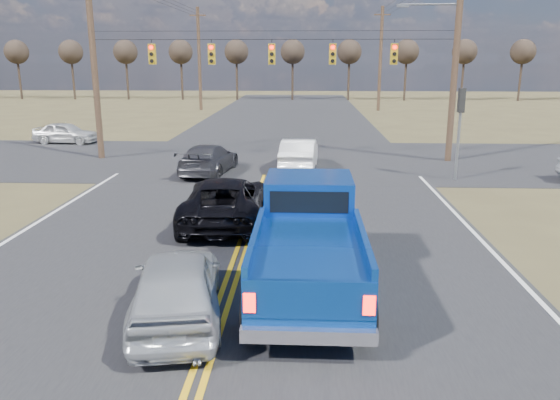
{
  "coord_description": "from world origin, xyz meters",
  "views": [
    {
      "loc": [
        1.71,
        -9.87,
        5.09
      ],
      "look_at": [
        1.07,
        3.92,
        1.5
      ],
      "focal_mm": 35.0,
      "sensor_mm": 36.0,
      "label": 1
    }
  ],
  "objects_px": {
    "dgrey_car_queue": "(209,159)",
    "cross_car_west": "(65,133)",
    "silver_suv": "(177,285)",
    "black_suv": "(225,200)",
    "white_car_queue": "(299,154)",
    "pickup_truck": "(309,242)"
  },
  "relations": [
    {
      "from": "white_car_queue",
      "to": "cross_car_west",
      "type": "relative_size",
      "value": 1.15
    },
    {
      "from": "pickup_truck",
      "to": "white_car_queue",
      "type": "relative_size",
      "value": 1.39
    },
    {
      "from": "pickup_truck",
      "to": "dgrey_car_queue",
      "type": "height_order",
      "value": "pickup_truck"
    },
    {
      "from": "pickup_truck",
      "to": "dgrey_car_queue",
      "type": "bearing_deg",
      "value": 109.53
    },
    {
      "from": "pickup_truck",
      "to": "black_suv",
      "type": "relative_size",
      "value": 1.17
    },
    {
      "from": "silver_suv",
      "to": "cross_car_west",
      "type": "distance_m",
      "value": 26.02
    },
    {
      "from": "pickup_truck",
      "to": "dgrey_car_queue",
      "type": "relative_size",
      "value": 1.35
    },
    {
      "from": "dgrey_car_queue",
      "to": "cross_car_west",
      "type": "bearing_deg",
      "value": -32.53
    },
    {
      "from": "black_suv",
      "to": "dgrey_car_queue",
      "type": "relative_size",
      "value": 1.16
    },
    {
      "from": "white_car_queue",
      "to": "cross_car_west",
      "type": "xyz_separation_m",
      "value": [
        -14.49,
        7.5,
        -0.08
      ]
    },
    {
      "from": "pickup_truck",
      "to": "black_suv",
      "type": "distance_m",
      "value": 5.7
    },
    {
      "from": "black_suv",
      "to": "silver_suv",
      "type": "bearing_deg",
      "value": 87.71
    },
    {
      "from": "silver_suv",
      "to": "cross_car_west",
      "type": "xyz_separation_m",
      "value": [
        -12.27,
        22.95,
        -0.07
      ]
    },
    {
      "from": "silver_suv",
      "to": "white_car_queue",
      "type": "xyz_separation_m",
      "value": [
        2.22,
        15.45,
        0.0
      ]
    },
    {
      "from": "pickup_truck",
      "to": "silver_suv",
      "type": "bearing_deg",
      "value": -148.42
    },
    {
      "from": "silver_suv",
      "to": "black_suv",
      "type": "xyz_separation_m",
      "value": [
        -0.0,
        6.65,
        0.01
      ]
    },
    {
      "from": "white_car_queue",
      "to": "cross_car_west",
      "type": "height_order",
      "value": "white_car_queue"
    },
    {
      "from": "white_car_queue",
      "to": "dgrey_car_queue",
      "type": "xyz_separation_m",
      "value": [
        -4.11,
        -1.08,
        -0.07
      ]
    },
    {
      "from": "pickup_truck",
      "to": "silver_suv",
      "type": "height_order",
      "value": "pickup_truck"
    },
    {
      "from": "black_suv",
      "to": "dgrey_car_queue",
      "type": "height_order",
      "value": "black_suv"
    },
    {
      "from": "silver_suv",
      "to": "black_suv",
      "type": "relative_size",
      "value": 0.8
    },
    {
      "from": "silver_suv",
      "to": "cross_car_west",
      "type": "height_order",
      "value": "silver_suv"
    }
  ]
}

